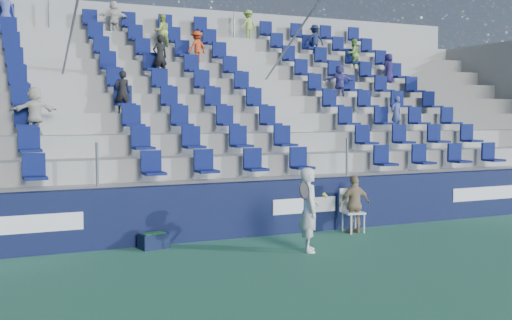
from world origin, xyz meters
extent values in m
plane|color=#2F6D50|center=(0.00, 0.00, 0.00)|extent=(70.00, 70.00, 0.00)
cube|color=#0F1538|center=(0.00, 3.15, 0.60)|extent=(24.00, 0.30, 1.20)
cube|color=white|center=(1.50, 2.99, 0.62)|extent=(1.60, 0.02, 0.34)
cube|color=white|center=(7.00, 2.99, 0.62)|extent=(2.40, 0.02, 0.34)
cube|color=#979692|center=(0.00, 3.72, 0.60)|extent=(24.00, 0.85, 1.20)
cube|color=#979692|center=(0.00, 4.57, 0.85)|extent=(24.00, 0.85, 1.70)
cube|color=#979692|center=(0.00, 5.42, 1.10)|extent=(24.00, 0.85, 2.20)
cube|color=#979692|center=(0.00, 6.28, 1.35)|extent=(24.00, 0.85, 2.70)
cube|color=#979692|center=(0.00, 7.12, 1.60)|extent=(24.00, 0.85, 3.20)
cube|color=#979692|center=(0.00, 7.97, 1.85)|extent=(24.00, 0.85, 3.70)
cube|color=#979692|center=(0.00, 8.82, 2.10)|extent=(24.00, 0.85, 4.20)
cube|color=#979692|center=(0.00, 9.68, 2.35)|extent=(24.00, 0.85, 4.70)
cube|color=#979692|center=(0.00, 10.52, 2.60)|extent=(24.00, 0.85, 5.20)
cube|color=#979692|center=(0.00, 11.20, 3.10)|extent=(24.00, 0.50, 6.20)
cube|color=#979692|center=(11.85, 7.12, 2.60)|extent=(0.30, 7.65, 5.20)
cube|color=#0D164F|center=(0.00, 3.72, 1.55)|extent=(16.05, 0.50, 0.70)
cube|color=#0D164F|center=(0.00, 4.57, 2.05)|extent=(16.05, 0.50, 0.70)
cube|color=#0D164F|center=(0.00, 5.42, 2.55)|extent=(16.05, 0.50, 0.70)
cube|color=#0D164F|center=(0.00, 6.28, 3.05)|extent=(16.05, 0.50, 0.70)
cube|color=#0D164F|center=(0.00, 7.12, 3.55)|extent=(16.05, 0.50, 0.70)
cube|color=#0D164F|center=(0.00, 7.97, 4.05)|extent=(16.05, 0.50, 0.70)
cube|color=#0D164F|center=(0.00, 8.82, 4.55)|extent=(16.05, 0.50, 0.70)
cube|color=#0D164F|center=(0.00, 9.68, 5.05)|extent=(16.05, 0.50, 0.70)
cube|color=#0D164F|center=(0.00, 10.52, 5.55)|extent=(16.05, 0.50, 0.70)
cylinder|color=gray|center=(-3.00, 7.12, 4.35)|extent=(0.06, 7.68, 4.55)
cylinder|color=gray|center=(3.00, 7.12, 4.35)|extent=(0.06, 7.68, 4.55)
imported|color=#91B94A|center=(3.45, 10.47, 5.71)|extent=(0.72, 0.50, 1.01)
imported|color=#211A4E|center=(7.39, 7.92, 4.19)|extent=(0.55, 0.44, 0.99)
imported|color=#444F96|center=(-4.23, 10.47, 5.72)|extent=(0.55, 0.41, 1.03)
imported|color=#84BC4B|center=(6.56, 8.77, 4.71)|extent=(0.53, 0.44, 1.01)
imported|color=#464496|center=(4.96, 7.08, 3.69)|extent=(0.95, 0.56, 0.97)
imported|color=#B0CF53|center=(0.18, 9.62, 5.21)|extent=(0.51, 0.41, 1.03)
imported|color=black|center=(-1.85, 6.23, 3.22)|extent=(0.41, 0.30, 1.05)
imported|color=#3C4985|center=(5.79, 5.38, 2.70)|extent=(0.38, 0.27, 0.99)
imported|color=#162144|center=(5.55, 9.62, 5.21)|extent=(0.70, 0.45, 1.03)
imported|color=beige|center=(-1.10, 10.47, 5.69)|extent=(0.92, 0.36, 0.97)
imported|color=black|center=(-0.39, 7.93, 4.29)|extent=(0.47, 0.34, 1.18)
imported|color=beige|center=(-4.01, 5.38, 2.74)|extent=(1.03, 0.43, 1.08)
imported|color=red|center=(1.00, 8.77, 4.69)|extent=(0.71, 0.54, 0.98)
imported|color=silver|center=(0.61, 1.21, 0.82)|extent=(0.60, 0.70, 1.64)
cylinder|color=navy|center=(0.36, 0.96, 0.94)|extent=(0.03, 0.03, 0.28)
torus|color=black|center=(0.36, 0.96, 1.24)|extent=(0.30, 0.17, 0.28)
plane|color=#262626|center=(0.36, 0.96, 1.24)|extent=(0.30, 0.16, 0.29)
sphere|color=yellow|center=(0.86, 1.01, 1.09)|extent=(0.07, 0.07, 0.07)
sphere|color=yellow|center=(0.86, 1.07, 1.12)|extent=(0.07, 0.07, 0.07)
cube|color=white|center=(2.51, 2.55, 0.45)|extent=(0.50, 0.50, 0.04)
cube|color=white|center=(2.51, 2.76, 0.72)|extent=(0.43, 0.11, 0.54)
cylinder|color=white|center=(2.34, 2.37, 0.22)|extent=(0.03, 0.03, 0.43)
cylinder|color=white|center=(2.69, 2.37, 0.22)|extent=(0.03, 0.03, 0.43)
cylinder|color=white|center=(2.34, 2.73, 0.22)|extent=(0.03, 0.03, 0.43)
cylinder|color=white|center=(2.69, 2.73, 0.22)|extent=(0.03, 0.03, 0.43)
imported|color=tan|center=(2.51, 2.50, 0.66)|extent=(0.79, 0.37, 1.31)
cube|color=black|center=(-2.07, 2.75, 0.15)|extent=(0.61, 0.45, 0.30)
cube|color=#1E662D|center=(-2.07, 2.75, 0.22)|extent=(0.49, 0.34, 0.18)
camera|label=1|loc=(-5.51, -9.57, 2.65)|focal=45.00mm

